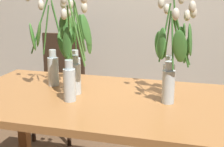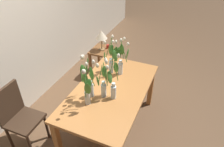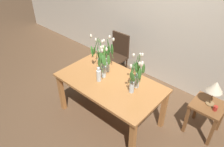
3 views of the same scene
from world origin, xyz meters
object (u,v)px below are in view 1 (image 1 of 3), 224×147
(dining_table, at_px, (99,112))
(tulip_vase_5, at_px, (176,62))
(tulip_vase_2, at_px, (52,49))
(tulip_vase_1, at_px, (72,65))
(tulip_vase_4, at_px, (169,60))
(tulip_vase_0, at_px, (74,60))
(tulip_vase_3, at_px, (76,55))
(dining_chair, at_px, (60,79))

(dining_table, distance_m, tulip_vase_5, 0.53)
(tulip_vase_5, bearing_deg, tulip_vase_2, 171.89)
(tulip_vase_1, bearing_deg, tulip_vase_5, 11.44)
(dining_table, bearing_deg, tulip_vase_4, 23.66)
(tulip_vase_0, xyz_separation_m, tulip_vase_4, (0.52, 0.14, 0.01))
(tulip_vase_3, distance_m, tulip_vase_4, 0.58)
(tulip_vase_2, distance_m, dining_chair, 1.03)
(dining_table, height_order, tulip_vase_2, tulip_vase_2)
(tulip_vase_3, height_order, dining_chair, tulip_vase_3)
(dining_table, bearing_deg, tulip_vase_0, 170.45)
(tulip_vase_4, height_order, tulip_vase_5, tulip_vase_4)
(tulip_vase_2, distance_m, tulip_vase_3, 0.15)
(tulip_vase_1, bearing_deg, dining_table, 32.89)
(dining_table, xyz_separation_m, dining_chair, (-0.70, 0.99, -0.12))
(tulip_vase_3, distance_m, dining_chair, 1.01)
(tulip_vase_2, relative_size, tulip_vase_4, 1.01)
(tulip_vase_2, xyz_separation_m, tulip_vase_3, (0.13, 0.07, -0.04))
(tulip_vase_4, bearing_deg, tulip_vase_5, -67.69)
(tulip_vase_3, relative_size, tulip_vase_4, 1.02)
(dining_table, distance_m, tulip_vase_1, 0.33)
(dining_table, height_order, tulip_vase_3, tulip_vase_3)
(dining_table, distance_m, tulip_vase_3, 0.41)
(tulip_vase_0, xyz_separation_m, dining_chair, (-0.54, 0.97, -0.42))
(tulip_vase_4, bearing_deg, tulip_vase_2, -178.21)
(dining_table, xyz_separation_m, tulip_vase_0, (-0.15, 0.03, 0.29))
(tulip_vase_0, distance_m, tulip_vase_2, 0.23)
(tulip_vase_3, bearing_deg, tulip_vase_1, -72.57)
(dining_table, height_order, tulip_vase_0, tulip_vase_0)
(tulip_vase_1, height_order, tulip_vase_5, tulip_vase_1)
(tulip_vase_0, height_order, dining_chair, tulip_vase_0)
(tulip_vase_0, relative_size, tulip_vase_4, 0.92)
(tulip_vase_1, height_order, tulip_vase_2, tulip_vase_1)
(tulip_vase_0, bearing_deg, tulip_vase_5, 0.35)
(tulip_vase_4, bearing_deg, dining_chair, 141.97)
(tulip_vase_0, bearing_deg, tulip_vase_4, 14.54)
(dining_chair, bearing_deg, tulip_vase_3, -58.59)
(tulip_vase_1, distance_m, tulip_vase_3, 0.30)
(dining_table, xyz_separation_m, tulip_vase_4, (0.37, 0.16, 0.30))
(dining_chair, bearing_deg, dining_table, -54.94)
(tulip_vase_5, height_order, dining_chair, tulip_vase_5)
(tulip_vase_0, relative_size, tulip_vase_1, 0.90)
(dining_table, height_order, tulip_vase_4, tulip_vase_4)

